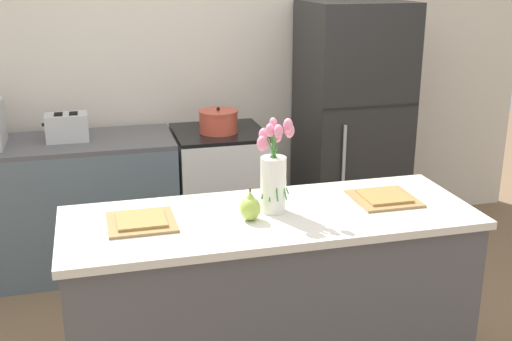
# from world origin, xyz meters

# --- Properties ---
(back_wall) EXTENTS (5.20, 0.08, 2.70)m
(back_wall) POSITION_xyz_m (0.00, 2.00, 1.35)
(back_wall) COLOR silver
(back_wall) RESTS_ON ground_plane
(kitchen_island) EXTENTS (1.80, 0.66, 0.92)m
(kitchen_island) POSITION_xyz_m (0.00, 0.00, 0.46)
(kitchen_island) COLOR #4C4C51
(kitchen_island) RESTS_ON ground_plane
(back_counter) EXTENTS (1.68, 0.60, 0.89)m
(back_counter) POSITION_xyz_m (-1.06, 1.60, 0.44)
(back_counter) COLOR slate
(back_counter) RESTS_ON ground_plane
(stove_range) EXTENTS (0.60, 0.61, 0.89)m
(stove_range) POSITION_xyz_m (0.10, 1.60, 0.44)
(stove_range) COLOR silver
(stove_range) RESTS_ON ground_plane
(refrigerator) EXTENTS (0.68, 0.67, 1.72)m
(refrigerator) POSITION_xyz_m (1.05, 1.60, 0.86)
(refrigerator) COLOR black
(refrigerator) RESTS_ON ground_plane
(flower_vase) EXTENTS (0.17, 0.16, 0.43)m
(flower_vase) POSITION_xyz_m (0.02, 0.03, 1.09)
(flower_vase) COLOR silver
(flower_vase) RESTS_ON kitchen_island
(pear_figurine) EXTENTS (0.09, 0.09, 0.15)m
(pear_figurine) POSITION_xyz_m (-0.10, -0.04, 0.98)
(pear_figurine) COLOR #9EBC47
(pear_figurine) RESTS_ON kitchen_island
(plate_setting_left) EXTENTS (0.28, 0.28, 0.02)m
(plate_setting_left) POSITION_xyz_m (-0.55, 0.04, 0.93)
(plate_setting_left) COLOR olive
(plate_setting_left) RESTS_ON kitchen_island
(plate_setting_right) EXTENTS (0.28, 0.28, 0.02)m
(plate_setting_right) POSITION_xyz_m (0.55, 0.04, 0.93)
(plate_setting_right) COLOR olive
(plate_setting_right) RESTS_ON kitchen_island
(toaster) EXTENTS (0.28, 0.18, 0.17)m
(toaster) POSITION_xyz_m (-0.87, 1.61, 0.97)
(toaster) COLOR #B7BABC
(toaster) RESTS_ON back_counter
(cooking_pot) EXTENTS (0.26, 0.26, 0.17)m
(cooking_pot) POSITION_xyz_m (0.09, 1.56, 0.96)
(cooking_pot) COLOR #CC4C38
(cooking_pot) RESTS_ON stove_range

